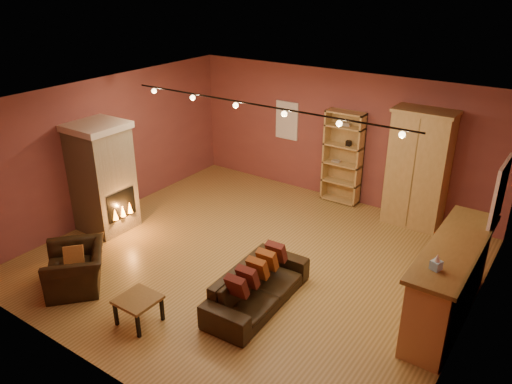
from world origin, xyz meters
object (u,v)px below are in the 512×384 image
Objects in this scene: bookcase at (344,156)px; coffee_table at (138,302)px; fireplace at (103,177)px; armoire at (418,169)px; armchair at (75,262)px; bar_counter at (449,281)px; loveseat at (258,281)px.

coffee_table is at bearing -95.78° from bookcase.
fireplace is at bearing -130.74° from bookcase.
armoire is 1.94× the size of armchair.
bookcase is 5.78m from armchair.
bookcase is 5.52m from coffee_table.
bookcase reaches higher than bar_counter.
armoire is (4.86, 3.55, 0.11)m from fireplace.
fireplace is at bearing 82.02° from loveseat.
bar_counter is 5.66m from armchair.
bar_counter is (3.02, -2.84, -0.40)m from bookcase.
loveseat is 1.76m from coffee_table.
bookcase is 0.79× the size of bar_counter.
bookcase is 1.66m from armoire.
armchair is (-2.04, -5.37, -0.58)m from bookcase.
armoire is at bearing 67.39° from coffee_table.
fireplace reaches higher than bar_counter.
armoire is 1.17× the size of loveseat.
armoire is 6.40m from armchair.
fireplace is 3.83× the size of coffee_table.
fireplace is 2.11m from armchair.
loveseat is (-2.43, -1.27, -0.22)m from bar_counter.
bar_counter is at bearing -62.53° from armoire.
fireplace is at bearing -171.76° from bar_counter.
bar_counter is (6.24, 0.90, -0.44)m from fireplace.
fireplace is 3.89m from loveseat.
armchair reaches higher than coffee_table.
bar_counter reaches higher than loveseat.
coffee_table is at bearing -112.61° from armoire.
coffee_table is (-2.19, -5.26, -0.81)m from armoire.
bookcase is at bearing 5.67° from loveseat.
loveseat is at bearing -152.39° from bar_counter.
bookcase is 1.67× the size of armchair.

